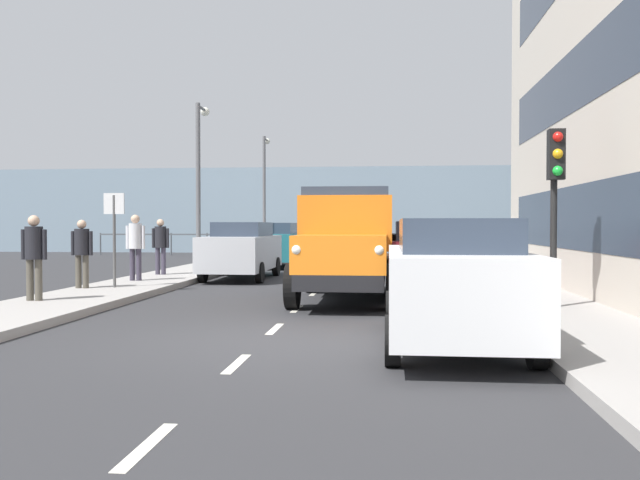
# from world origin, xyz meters

# --- Properties ---
(ground_plane) EXTENTS (80.00, 80.00, 0.00)m
(ground_plane) POSITION_xyz_m (0.00, -8.45, 0.00)
(ground_plane) COLOR #2D2D30
(sidewalk_left) EXTENTS (2.19, 36.05, 0.15)m
(sidewalk_left) POSITION_xyz_m (-4.69, -8.45, 0.07)
(sidewalk_left) COLOR #9E9993
(sidewalk_left) RESTS_ON ground_plane
(sidewalk_right) EXTENTS (2.19, 36.05, 0.15)m
(sidewalk_right) POSITION_xyz_m (4.69, -8.45, 0.07)
(sidewalk_right) COLOR #9E9993
(sidewalk_right) RESTS_ON ground_plane
(road_centreline_markings) EXTENTS (0.12, 31.27, 0.01)m
(road_centreline_markings) POSITION_xyz_m (0.00, -7.66, 0.00)
(road_centreline_markings) COLOR silver
(road_centreline_markings) RESTS_ON ground_plane
(sea_horizon) EXTENTS (80.00, 0.80, 5.00)m
(sea_horizon) POSITION_xyz_m (0.00, -29.48, 2.50)
(sea_horizon) COLOR gray
(sea_horizon) RESTS_ON ground_plane
(seawall_railing) EXTENTS (28.08, 0.08, 1.20)m
(seawall_railing) POSITION_xyz_m (-0.00, -25.88, 0.92)
(seawall_railing) COLOR #4C5156
(seawall_railing) RESTS_ON ground_plane
(truck_vintage_orange) EXTENTS (2.17, 5.64, 2.43)m
(truck_vintage_orange) POSITION_xyz_m (-0.88, -4.81, 1.18)
(truck_vintage_orange) COLOR black
(truck_vintage_orange) RESTS_ON ground_plane
(car_white_kerbside_near) EXTENTS (1.81, 4.58, 1.72)m
(car_white_kerbside_near) POSITION_xyz_m (-2.65, 0.20, 0.90)
(car_white_kerbside_near) COLOR white
(car_white_kerbside_near) RESTS_ON ground_plane
(car_maroon_kerbside_1) EXTENTS (1.82, 3.90, 1.72)m
(car_maroon_kerbside_1) POSITION_xyz_m (-2.65, -6.18, 0.89)
(car_maroon_kerbside_1) COLOR maroon
(car_maroon_kerbside_1) RESTS_ON ground_plane
(car_silver_oppositeside_0) EXTENTS (1.82, 4.43, 1.72)m
(car_silver_oppositeside_0) POSITION_xyz_m (2.65, -10.51, 0.90)
(car_silver_oppositeside_0) COLOR #B7BABF
(car_silver_oppositeside_0) RESTS_ON ground_plane
(car_teal_oppositeside_1) EXTENTS (1.98, 4.40, 1.72)m
(car_teal_oppositeside_1) POSITION_xyz_m (2.65, -16.29, 0.90)
(car_teal_oppositeside_1) COLOR #1E6670
(car_teal_oppositeside_1) RESTS_ON ground_plane
(car_grey_oppositeside_2) EXTENTS (1.85, 4.33, 1.72)m
(car_grey_oppositeside_2) POSITION_xyz_m (2.65, -22.42, 0.90)
(car_grey_oppositeside_2) COLOR slate
(car_grey_oppositeside_2) RESTS_ON ground_plane
(pedestrian_near_railing) EXTENTS (0.53, 0.34, 1.68)m
(pedestrian_near_railing) POSITION_xyz_m (5.17, -3.12, 1.14)
(pedestrian_near_railing) COLOR #4C473D
(pedestrian_near_railing) RESTS_ON sidewalk_right
(pedestrian_by_lamp) EXTENTS (0.53, 0.34, 1.61)m
(pedestrian_by_lamp) POSITION_xyz_m (5.41, -5.69, 1.09)
(pedestrian_by_lamp) COLOR #4C473D
(pedestrian_by_lamp) RESTS_ON sidewalk_right
(pedestrian_strolling) EXTENTS (0.53, 0.34, 1.76)m
(pedestrian_strolling) POSITION_xyz_m (4.97, -7.89, 1.19)
(pedestrian_strolling) COLOR #383342
(pedestrian_strolling) RESTS_ON sidewalk_right
(pedestrian_with_bag) EXTENTS (0.53, 0.34, 1.67)m
(pedestrian_with_bag) POSITION_xyz_m (5.04, -10.07, 1.13)
(pedestrian_with_bag) COLOR #383342
(pedestrian_with_bag) RESTS_ON sidewalk_right
(traffic_light_near) EXTENTS (0.28, 0.41, 3.20)m
(traffic_light_near) POSITION_xyz_m (-4.75, -3.00, 2.47)
(traffic_light_near) COLOR black
(traffic_light_near) RESTS_ON sidewalk_left
(lamp_post_promenade) EXTENTS (0.32, 1.14, 5.68)m
(lamp_post_promenade) POSITION_xyz_m (4.74, -13.24, 3.59)
(lamp_post_promenade) COLOR #59595B
(lamp_post_promenade) RESTS_ON sidewalk_right
(lamp_post_far) EXTENTS (0.32, 1.14, 6.18)m
(lamp_post_far) POSITION_xyz_m (4.78, -25.65, 3.85)
(lamp_post_far) COLOR #59595B
(lamp_post_far) RESTS_ON sidewalk_right
(street_sign) EXTENTS (0.50, 0.07, 2.25)m
(street_sign) POSITION_xyz_m (4.73, -5.97, 1.68)
(street_sign) COLOR #4C4C4C
(street_sign) RESTS_ON sidewalk_right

